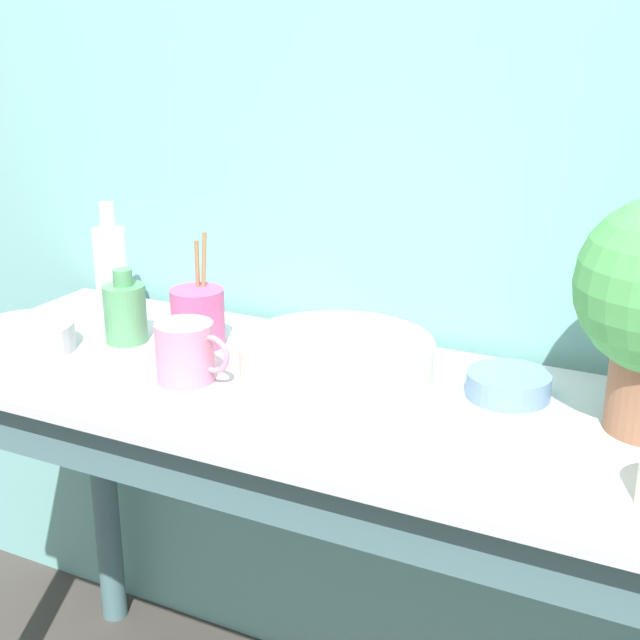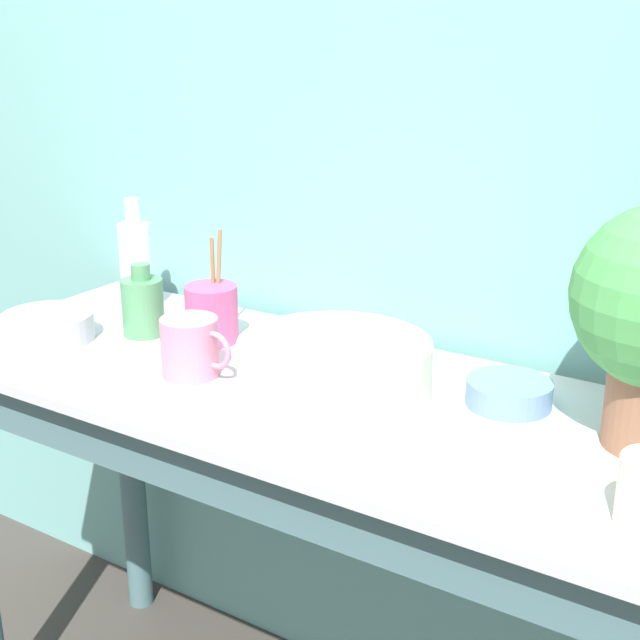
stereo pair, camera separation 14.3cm
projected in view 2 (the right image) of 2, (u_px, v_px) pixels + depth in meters
The scene contains 9 objects.
wall_back at pixel (417, 138), 1.61m from camera, with size 6.00×0.05×2.40m.
counter_table at pixel (313, 487), 1.51m from camera, with size 1.46×0.54×0.83m.
bowl_wash_large at pixel (334, 370), 1.42m from camera, with size 0.31×0.31×0.10m.
bottle_tall at pixel (136, 265), 1.82m from camera, with size 0.07×0.07×0.24m.
bottle_short at pixel (143, 305), 1.70m from camera, with size 0.08×0.08×0.14m.
mug_pink at pixel (191, 347), 1.51m from camera, with size 0.14×0.10×0.10m.
bowl_small_blue at pixel (509, 393), 1.40m from camera, with size 0.14×0.14×0.04m.
bowl_small_steel at pixel (48, 327), 1.68m from camera, with size 0.17×0.17×0.05m.
utensil_cup at pixel (212, 313), 1.67m from camera, with size 0.10×0.10×0.21m.
Camera 2 is at (0.73, -0.87, 1.41)m, focal length 50.00 mm.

